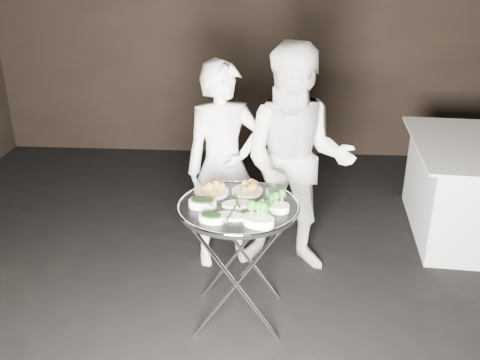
# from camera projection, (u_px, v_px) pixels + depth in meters

# --- Properties ---
(floor) EXTENTS (6.00, 7.00, 0.05)m
(floor) POSITION_uv_depth(u_px,v_px,m) (227.00, 349.00, 3.39)
(floor) COLOR black
(floor) RESTS_ON ground
(wall_back) EXTENTS (6.00, 0.05, 3.00)m
(wall_back) POSITION_uv_depth(u_px,v_px,m) (254.00, 26.00, 6.00)
(wall_back) COLOR black
(wall_back) RESTS_ON floor
(tray_stand) EXTENTS (0.56, 0.48, 0.83)m
(tray_stand) POSITION_uv_depth(u_px,v_px,m) (238.00, 258.00, 3.46)
(tray_stand) COLOR silver
(tray_stand) RESTS_ON floor
(serving_tray) EXTENTS (0.77, 0.77, 0.04)m
(serving_tray) POSITION_uv_depth(u_px,v_px,m) (238.00, 207.00, 3.31)
(serving_tray) COLOR black
(serving_tray) RESTS_ON tray_stand
(potato_plate_a) EXTENTS (0.22, 0.22, 0.08)m
(potato_plate_a) POSITION_uv_depth(u_px,v_px,m) (212.00, 188.00, 3.46)
(potato_plate_a) COLOR beige
(potato_plate_a) RESTS_ON serving_tray
(potato_plate_b) EXTENTS (0.20, 0.20, 0.07)m
(potato_plate_b) POSITION_uv_depth(u_px,v_px,m) (247.00, 188.00, 3.47)
(potato_plate_b) COLOR beige
(potato_plate_b) RESTS_ON serving_tray
(greens_bowl) EXTENTS (0.13, 0.13, 0.08)m
(greens_bowl) POSITION_uv_depth(u_px,v_px,m) (276.00, 192.00, 3.40)
(greens_bowl) COLOR white
(greens_bowl) RESTS_ON serving_tray
(asparagus_plate_a) EXTENTS (0.21, 0.15, 0.04)m
(asparagus_plate_a) POSITION_uv_depth(u_px,v_px,m) (237.00, 203.00, 3.30)
(asparagus_plate_a) COLOR white
(asparagus_plate_a) RESTS_ON serving_tray
(asparagus_plate_b) EXTENTS (0.20, 0.14, 0.04)m
(asparagus_plate_b) POSITION_uv_depth(u_px,v_px,m) (231.00, 215.00, 3.15)
(asparagus_plate_b) COLOR white
(asparagus_plate_b) RESTS_ON serving_tray
(spinach_bowl_a) EXTENTS (0.18, 0.13, 0.07)m
(spinach_bowl_a) POSITION_uv_depth(u_px,v_px,m) (203.00, 202.00, 3.27)
(spinach_bowl_a) COLOR white
(spinach_bowl_a) RESTS_ON serving_tray
(spinach_bowl_b) EXTENTS (0.18, 0.14, 0.06)m
(spinach_bowl_b) POSITION_uv_depth(u_px,v_px,m) (211.00, 217.00, 3.10)
(spinach_bowl_b) COLOR white
(spinach_bowl_b) RESTS_ON serving_tray
(broccoli_bowl_a) EXTENTS (0.20, 0.17, 0.07)m
(broccoli_bowl_a) POSITION_uv_depth(u_px,v_px,m) (276.00, 206.00, 3.24)
(broccoli_bowl_a) COLOR white
(broccoli_bowl_a) RESTS_ON serving_tray
(broccoli_bowl_b) EXTENTS (0.23, 0.20, 0.08)m
(broccoli_bowl_b) POSITION_uv_depth(u_px,v_px,m) (258.00, 219.00, 3.07)
(broccoli_bowl_b) COLOR white
(broccoli_bowl_b) RESTS_ON serving_tray
(serving_utensils) EXTENTS (0.58, 0.41, 0.01)m
(serving_utensils) POSITION_uv_depth(u_px,v_px,m) (242.00, 194.00, 3.35)
(serving_utensils) COLOR silver
(serving_utensils) RESTS_ON serving_tray
(waiter_left) EXTENTS (0.68, 0.56, 1.60)m
(waiter_left) POSITION_uv_depth(u_px,v_px,m) (224.00, 167.00, 4.02)
(waiter_left) COLOR white
(waiter_left) RESTS_ON floor
(waiter_right) EXTENTS (0.90, 0.73, 1.74)m
(waiter_right) POSITION_uv_depth(u_px,v_px,m) (297.00, 163.00, 3.90)
(waiter_right) COLOR white
(waiter_right) RESTS_ON floor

